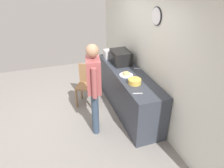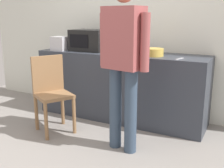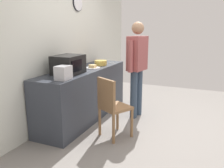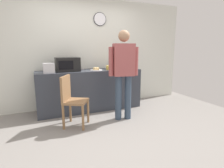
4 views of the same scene
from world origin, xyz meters
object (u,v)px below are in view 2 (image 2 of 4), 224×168
fork_utensil (179,59)px  person_standing (123,55)px  toaster (60,44)px  spoon_utensil (123,50)px  microwave (90,40)px  wooden_chair (51,90)px  salad_bowl (154,52)px  sandwich_plate (126,53)px

fork_utensil → person_standing: size_ratio=0.10×
toaster → person_standing: person_standing is taller
fork_utensil → spoon_utensil: (-0.94, 0.44, 0.00)m
toaster → fork_utensil: toaster is taller
microwave → spoon_utensil: size_ratio=2.94×
toaster → fork_utensil: size_ratio=1.29×
microwave → spoon_utensil: microwave is taller
fork_utensil → person_standing: person_standing is taller
spoon_utensil → wooden_chair: bearing=-114.8°
salad_bowl → person_standing: person_standing is taller
fork_utensil → wooden_chair: (-1.42, -0.61, -0.41)m
toaster → person_standing: bearing=-27.2°
microwave → salad_bowl: 1.00m
toaster → person_standing: size_ratio=0.12×
sandwich_plate → wooden_chair: bearing=-135.6°
person_standing → spoon_utensil: bearing=115.6°
person_standing → microwave: bearing=137.3°
microwave → sandwich_plate: (0.62, -0.11, -0.13)m
fork_utensil → salad_bowl: bearing=165.0°
salad_bowl → person_standing: 0.77m
toaster → spoon_utensil: size_ratio=1.29×
microwave → sandwich_plate: microwave is taller
fork_utensil → spoon_utensil: 1.03m
microwave → spoon_utensil: (0.40, 0.25, -0.15)m
toaster → person_standing: 1.50m
microwave → salad_bowl: (0.99, -0.09, -0.10)m
salad_bowl → microwave: bearing=174.6°
toaster → fork_utensil: 1.75m
salad_bowl → toaster: bearing=-176.7°
sandwich_plate → person_standing: person_standing is taller
fork_utensil → person_standing: bearing=-121.0°
sandwich_plate → toaster: size_ratio=1.25×
sandwich_plate → toaster: (-1.02, -0.06, 0.08)m
sandwich_plate → spoon_utensil: 0.42m
microwave → person_standing: bearing=-42.7°
fork_utensil → sandwich_plate: bearing=174.2°
microwave → toaster: size_ratio=2.27×
salad_bowl → person_standing: bearing=-94.3°
salad_bowl → toaster: size_ratio=1.11×
salad_bowl → fork_utensil: (0.35, -0.09, -0.04)m
sandwich_plate → person_standing: (0.32, -0.75, 0.09)m
microwave → fork_utensil: microwave is taller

